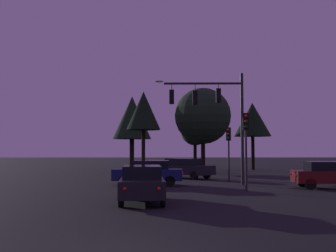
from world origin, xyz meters
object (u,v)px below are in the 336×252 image
object	(u,v)px
tree_center_horizon	(143,111)
tree_lot_edge	(195,132)
traffic_signal_mast_arm	(215,108)
tree_left_far	(203,116)
car_nearside_lane	(142,183)
car_crossing_right	(148,172)
tree_right_cluster	(132,118)
traffic_light_corner_left	(246,136)
car_crossing_left	(329,174)
car_far_lane	(184,168)
tree_behind_sign	(252,120)
traffic_light_corner_right	(229,143)

from	to	relation	value
tree_center_horizon	tree_lot_edge	distance (m)	10.62
traffic_signal_mast_arm	tree_left_far	size ratio (longest dim) A/B	0.84
car_nearside_lane	car_crossing_right	bearing A→B (deg)	90.02
car_nearside_lane	tree_right_cluster	distance (m)	27.55
car_nearside_lane	traffic_signal_mast_arm	bearing A→B (deg)	63.24
traffic_light_corner_left	car_crossing_right	world-z (taller)	traffic_light_corner_left
car_nearside_lane	tree_lot_edge	distance (m)	29.62
car_crossing_left	tree_center_horizon	distance (m)	18.68
tree_left_far	tree_right_cluster	distance (m)	8.35
traffic_signal_mast_arm	car_nearside_lane	bearing A→B (deg)	-116.76
car_crossing_right	car_nearside_lane	bearing A→B (deg)	-89.98
traffic_signal_mast_arm	car_crossing_left	world-z (taller)	traffic_signal_mast_arm
tree_left_far	tree_lot_edge	size ratio (longest dim) A/B	1.41
car_crossing_left	car_far_lane	distance (m)	11.29
car_crossing_left	car_crossing_right	distance (m)	10.48
tree_behind_sign	tree_left_far	xyz separation A→B (m)	(-5.93, -4.29, 0.04)
traffic_signal_mast_arm	tree_behind_sign	size ratio (longest dim) A/B	0.94
car_far_lane	traffic_light_corner_right	bearing A→B (deg)	-51.53
traffic_signal_mast_arm	car_nearside_lane	world-z (taller)	traffic_signal_mast_arm
traffic_light_corner_left	car_crossing_right	distance (m)	6.75
traffic_signal_mast_arm	tree_center_horizon	size ratio (longest dim) A/B	0.92
tree_left_far	car_crossing_left	bearing A→B (deg)	-72.56
traffic_light_corner_left	tree_right_cluster	world-z (taller)	tree_right_cluster
traffic_light_corner_left	tree_left_far	distance (m)	18.78
car_crossing_left	tree_right_cluster	size ratio (longest dim) A/B	0.51
car_nearside_lane	car_crossing_left	xyz separation A→B (m)	(10.26, 5.93, -0.00)
tree_left_far	tree_right_cluster	world-z (taller)	tree_left_far
traffic_light_corner_right	tree_lot_edge	distance (m)	18.55
car_crossing_right	tree_center_horizon	bearing A→B (deg)	94.23
car_far_lane	traffic_light_corner_left	bearing A→B (deg)	-74.23
car_nearside_lane	tree_behind_sign	size ratio (longest dim) A/B	0.59
car_nearside_lane	car_crossing_right	distance (m)	8.06
tree_center_horizon	traffic_light_corner_left	bearing A→B (deg)	-68.44
tree_center_horizon	tree_lot_edge	world-z (taller)	tree_center_horizon
traffic_light_corner_right	tree_center_horizon	xyz separation A→B (m)	(-6.26, 9.48, 3.09)
tree_right_cluster	traffic_light_corner_left	bearing A→B (deg)	-71.04
traffic_signal_mast_arm	tree_left_far	bearing A→B (deg)	87.16
traffic_signal_mast_arm	traffic_light_corner_right	size ratio (longest dim) A/B	1.88
tree_left_far	tree_center_horizon	distance (m)	6.50
traffic_signal_mast_arm	car_crossing_right	xyz separation A→B (m)	(-4.15, -0.16, -4.01)
traffic_light_corner_right	car_crossing_left	xyz separation A→B (m)	(4.89, -4.67, -1.85)
car_crossing_left	tree_behind_sign	world-z (taller)	tree_behind_sign
traffic_signal_mast_arm	tree_left_far	xyz separation A→B (m)	(0.74, 14.82, 0.73)
traffic_light_corner_left	tree_lot_edge	xyz separation A→B (m)	(-0.70, 24.60, 1.33)
car_crossing_right	tree_right_cluster	world-z (taller)	tree_right_cluster
car_crossing_right	car_far_lane	distance (m)	6.61
car_crossing_left	tree_right_cluster	bearing A→B (deg)	121.12
car_nearside_lane	tree_center_horizon	distance (m)	20.69
car_crossing_right	tree_behind_sign	xyz separation A→B (m)	(10.82, 19.28, 4.71)
car_nearside_lane	car_crossing_left	distance (m)	11.85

